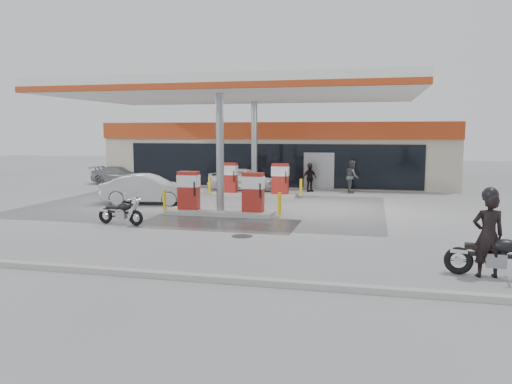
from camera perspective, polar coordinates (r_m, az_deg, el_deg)
ground at (r=19.01m, az=-5.88°, el=-3.54°), size 90.00×90.00×0.00m
wet_patch at (r=18.85m, az=-4.44°, el=-3.61°), size 6.00×3.00×0.00m
drain_cover at (r=16.55m, az=-1.60°, el=-5.07°), size 0.70×0.70×0.01m
kerb at (r=12.76m, az=-16.40°, el=-8.67°), size 28.00×0.25×0.15m
store_building at (r=34.17m, az=2.95°, el=4.52°), size 22.00×8.22×4.00m
canopy at (r=23.54m, az=-1.95°, el=11.38°), size 16.00×10.02×5.51m
pump_island_near at (r=20.77m, az=-4.09°, el=-0.65°), size 5.14×1.30×1.78m
pump_island_far at (r=26.52m, az=-0.20°, el=1.02°), size 5.14×1.30×1.78m
main_motorcycle at (r=13.14m, az=25.75°, el=-6.68°), size 2.24×0.86×1.15m
biker_main at (r=13.02m, az=24.99°, el=-4.51°), size 0.81×0.60×2.02m
parked_motorcycle at (r=19.20m, az=-15.15°, el=-2.32°), size 1.92×0.73×0.99m
sedan_white at (r=28.93m, az=-1.49°, el=1.48°), size 4.26×2.15×1.39m
attendant at (r=28.57m, az=10.94°, el=1.75°), size 0.81×0.98×1.84m
hatchback_silver at (r=24.39m, az=-12.27°, el=0.33°), size 4.46×2.12×1.41m
parked_car_left at (r=33.89m, az=-15.22°, el=1.85°), size 4.15×2.02×1.16m
parked_car_right at (r=31.81m, az=16.08°, el=1.40°), size 4.17×3.16×1.05m
biker_walking at (r=28.77m, az=6.16°, el=1.60°), size 0.94×0.91×1.57m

